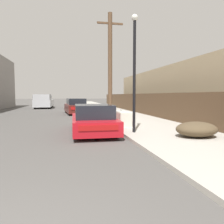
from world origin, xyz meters
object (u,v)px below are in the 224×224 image
Objects in this scene: brush_pile at (197,129)px; utility_pole at (110,64)px; car_parked_mid at (76,107)px; pickup_truck at (44,101)px; discarded_fridge at (121,118)px; street_lamp at (134,65)px; parked_sports_car_red at (93,120)px; car_parked_far at (78,104)px.

utility_pole is at bearing 102.13° from brush_pile.
pickup_truck reaches higher than car_parked_mid.
car_parked_mid is at bearing 113.54° from utility_pole.
discarded_fridge is at bearing 108.27° from pickup_truck.
street_lamp is (1.88, -11.35, 2.24)m from car_parked_mid.
utility_pole reaches higher than brush_pile.
car_parked_mid is 3.04× the size of brush_pile.
car_parked_mid is 13.37m from brush_pile.
parked_sports_car_red is 17.83m from car_parked_far.
car_parked_mid is at bearing 93.39° from parked_sports_car_red.
utility_pole is (2.17, -4.97, 3.17)m from car_parked_mid.
street_lamp is 3.48m from brush_pile.
discarded_fridge is at bearing -82.99° from car_parked_mid.
utility_pole is at bearing 72.82° from parked_sports_car_red.
pickup_truck reaches higher than brush_pile.
pickup_truck is at bearing 105.06° from street_lamp.
discarded_fridge is 0.25× the size of utility_pole.
street_lamp is (5.56, -20.67, 1.99)m from pickup_truck.
utility_pole reaches higher than discarded_fridge.
car_parked_mid is at bearing -97.06° from car_parked_far.
utility_pole is at bearing 82.26° from discarded_fridge.
pickup_truck is (-3.68, 9.32, 0.25)m from car_parked_mid.
car_parked_far is (0.25, 17.83, 0.02)m from parked_sports_car_red.
parked_sports_car_red is 0.93× the size of street_lamp.
car_parked_mid reaches higher than parked_sports_car_red.
car_parked_mid is 0.66× the size of utility_pole.
parked_sports_car_red reaches higher than discarded_fridge.
discarded_fridge is 5.39m from utility_pole.
utility_pole is (1.62, -12.38, 3.22)m from car_parked_far.
car_parked_far reaches higher than brush_pile.
discarded_fridge is 0.33× the size of pickup_truck.
brush_pile is at bearing -77.87° from utility_pole.
discarded_fridge is 4.10m from brush_pile.
car_parked_mid is (-1.88, 9.20, 0.16)m from discarded_fridge.
pickup_truck reaches higher than parked_sports_car_red.
car_parked_far is 0.96× the size of street_lamp.
car_parked_far is at bearing 94.09° from street_lamp.
street_lamp is at bearing 143.63° from brush_pile.
discarded_fridge is 9.39m from car_parked_mid.
car_parked_mid is 0.99× the size of street_lamp.
car_parked_far is 2.96× the size of brush_pile.
parked_sports_car_red is 2.96m from street_lamp.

